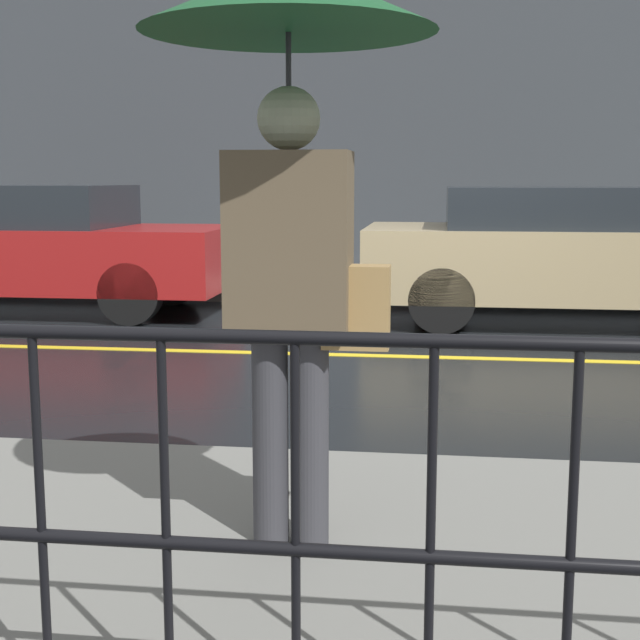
# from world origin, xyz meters

# --- Properties ---
(ground_plane) EXTENTS (80.00, 80.00, 0.00)m
(ground_plane) POSITION_xyz_m (0.00, 0.00, 0.00)
(ground_plane) COLOR black
(sidewalk_near) EXTENTS (28.00, 2.47, 0.13)m
(sidewalk_near) POSITION_xyz_m (0.00, -4.35, 0.07)
(sidewalk_near) COLOR slate
(sidewalk_near) RESTS_ON ground_plane
(sidewalk_far) EXTENTS (28.00, 1.87, 0.13)m
(sidewalk_far) POSITION_xyz_m (0.00, 4.05, 0.07)
(sidewalk_far) COLOR slate
(sidewalk_far) RESTS_ON ground_plane
(lane_marking) EXTENTS (25.20, 0.12, 0.01)m
(lane_marking) POSITION_xyz_m (0.00, 0.00, 0.00)
(lane_marking) COLOR gold
(lane_marking) RESTS_ON ground_plane
(building_storefront) EXTENTS (28.00, 0.30, 6.56)m
(building_storefront) POSITION_xyz_m (0.00, 5.13, 3.28)
(building_storefront) COLOR #383D42
(building_storefront) RESTS_ON ground_plane
(railing_foreground) EXTENTS (12.00, 0.04, 0.99)m
(railing_foreground) POSITION_xyz_m (-0.00, -5.34, 0.75)
(railing_foreground) COLOR black
(railing_foreground) RESTS_ON sidewalk_near
(pedestrian) EXTENTS (1.04, 1.04, 2.09)m
(pedestrian) POSITION_xyz_m (-0.35, -4.27, 1.78)
(pedestrian) COLOR #333338
(pedestrian) RESTS_ON sidewalk_near
(car_red) EXTENTS (4.33, 1.72, 1.42)m
(car_red) POSITION_xyz_m (-4.34, 2.07, 0.73)
(car_red) COLOR maroon
(car_red) RESTS_ON ground_plane
(car_tan) EXTENTS (4.15, 1.88, 1.40)m
(car_tan) POSITION_xyz_m (1.47, 2.07, 0.73)
(car_tan) COLOR tan
(car_tan) RESTS_ON ground_plane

